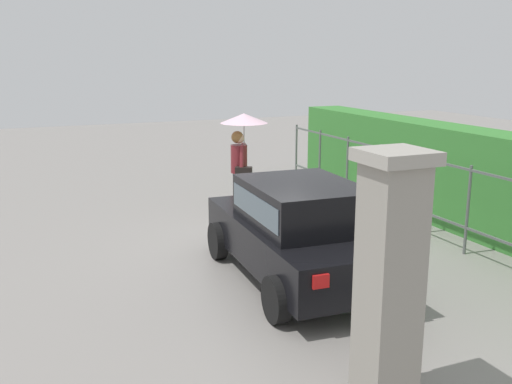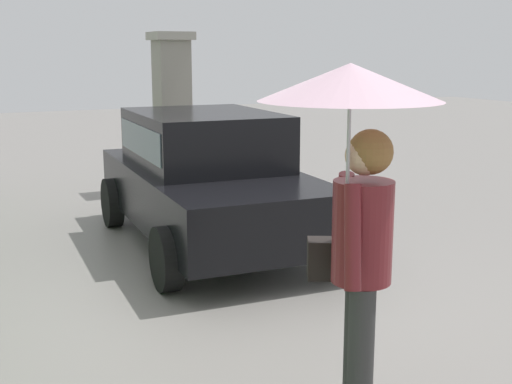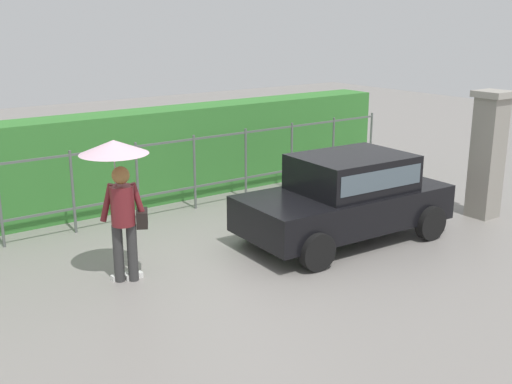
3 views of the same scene
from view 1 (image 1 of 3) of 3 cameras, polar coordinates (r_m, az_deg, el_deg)
ground_plane at (r=10.12m, az=0.73°, el=-5.39°), size 40.00×40.00×0.00m
car at (r=8.45m, az=4.23°, el=-3.46°), size 3.81×2.00×1.48m
pedestrian at (r=12.00m, az=-1.38°, el=5.08°), size 0.98×0.98×2.08m
gate_pillar at (r=5.55m, az=12.90°, el=-8.04°), size 0.60×0.60×2.42m
fence_section at (r=11.06m, az=15.67°, el=0.17°), size 9.99×0.05×1.50m
hedge_row at (r=11.72m, az=19.75°, el=1.21°), size 10.94×0.90×1.90m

